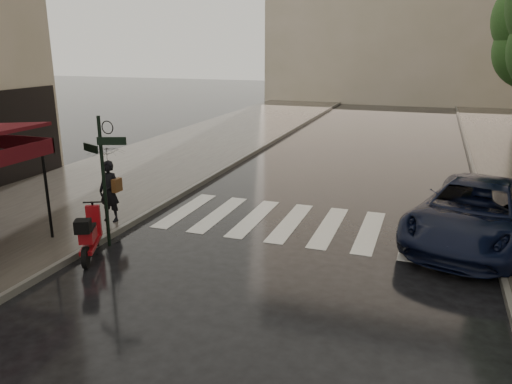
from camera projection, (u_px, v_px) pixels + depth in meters
The scene contains 9 objects.
ground at pixel (66, 316), 8.83m from camera, with size 120.00×120.00×0.00m, color black.
sidewalk_near at pixel (171, 157), 21.10m from camera, with size 6.00×60.00×0.12m, color #38332D.
curb_near at pixel (238, 162), 20.12m from camera, with size 0.12×60.00×0.16m, color #595651.
curb_far at pixel (476, 181), 17.28m from camera, with size 0.12×60.00×0.16m, color #595651.
crosswalk at pixel (309, 224), 13.30m from camera, with size 7.85×3.20×0.01m.
signpost at pixel (103, 171), 11.40m from camera, with size 1.17×0.29×3.10m.
pedestrian_with_umbrella at pixel (107, 161), 12.82m from camera, with size 0.98×0.99×2.43m.
scooter at pixel (90, 236), 11.11m from camera, with size 0.93×1.58×1.13m.
parked_car at pixel (476, 212), 11.96m from camera, with size 2.48×5.39×1.50m, color black.
Camera 1 is at (5.79, -6.28, 4.59)m, focal length 35.00 mm.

